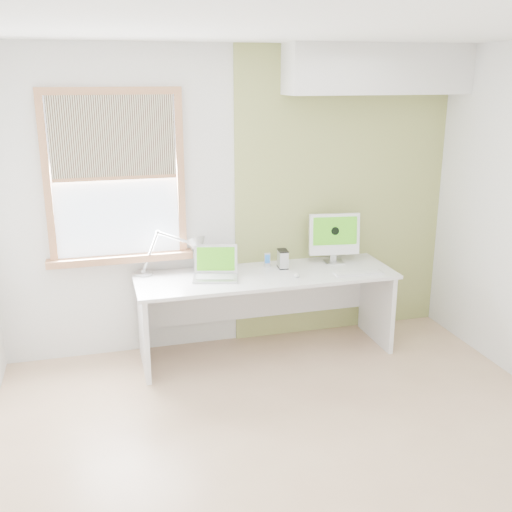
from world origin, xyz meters
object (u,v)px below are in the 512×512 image
object	(u,v)px
desk_lamp	(188,250)
external_drive	(283,259)
imac	(334,235)
laptop	(216,270)
desk	(264,293)

from	to	relation	value
desk_lamp	external_drive	distance (m)	0.83
imac	laptop	bearing A→B (deg)	-173.27
desk_lamp	laptop	xyz separation A→B (m)	(0.20, -0.18, -0.14)
desk_lamp	laptop	bearing A→B (deg)	-41.61
external_drive	imac	distance (m)	0.52
desk	laptop	bearing A→B (deg)	-177.23
desk	external_drive	xyz separation A→B (m)	(0.19, 0.06, 0.28)
laptop	imac	distance (m)	1.13
desk_lamp	external_drive	size ratio (longest dim) A/B	4.06
desk_lamp	imac	xyz separation A→B (m)	(1.31, -0.05, 0.05)
imac	external_drive	bearing A→B (deg)	-174.72
desk	imac	world-z (taller)	imac
laptop	external_drive	world-z (taller)	laptop
desk_lamp	imac	world-z (taller)	imac
external_drive	imac	bearing A→B (deg)	5.28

